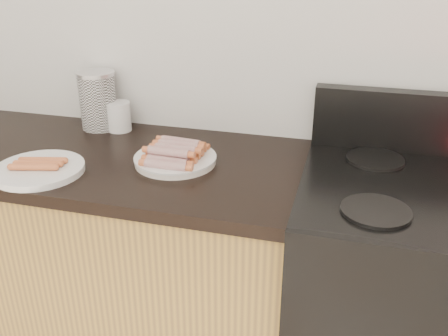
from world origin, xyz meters
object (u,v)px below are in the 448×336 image
(side_plate, at_px, (39,170))
(mug, at_px, (119,116))
(canister, at_px, (98,100))
(main_plate, at_px, (175,160))
(stove, at_px, (413,319))

(side_plate, relative_size, mug, 2.53)
(canister, height_order, mug, canister)
(main_plate, xyz_separation_m, mug, (-0.30, 0.23, 0.05))
(main_plate, bearing_deg, side_plate, -154.81)
(side_plate, bearing_deg, canister, 91.24)
(side_plate, xyz_separation_m, canister, (-0.01, 0.41, 0.10))
(side_plate, bearing_deg, main_plate, 25.19)
(stove, relative_size, side_plate, 3.35)
(main_plate, distance_m, side_plate, 0.42)
(mug, bearing_deg, stove, -12.34)
(main_plate, xyz_separation_m, side_plate, (-0.38, -0.18, 0.00))
(main_plate, relative_size, mug, 2.40)
(side_plate, height_order, mug, mug)
(stove, height_order, side_plate, side_plate)
(stove, height_order, main_plate, main_plate)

